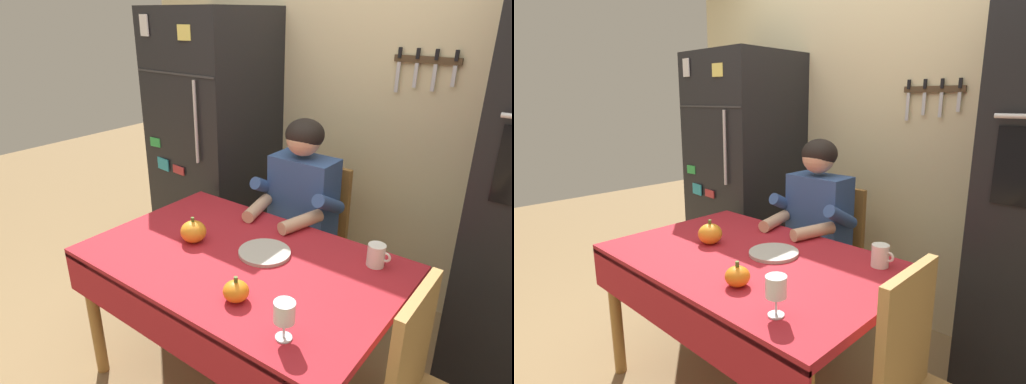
{
  "view_description": "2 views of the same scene",
  "coord_description": "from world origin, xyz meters",
  "views": [
    {
      "loc": [
        1.11,
        -1.21,
        1.76
      ],
      "look_at": [
        -0.06,
        0.28,
        0.98
      ],
      "focal_mm": 30.75,
      "sensor_mm": 36.0,
      "label": 1
    },
    {
      "loc": [
        1.29,
        -1.13,
        1.46
      ],
      "look_at": [
        -0.05,
        0.29,
        1.01
      ],
      "focal_mm": 28.09,
      "sensor_mm": 36.0,
      "label": 2
    }
  ],
  "objects": [
    {
      "name": "coffee_mug",
      "position": [
        0.5,
        0.41,
        0.79
      ],
      "size": [
        0.1,
        0.08,
        0.1
      ],
      "color": "white",
      "rests_on": "dining_table"
    },
    {
      "name": "dining_table",
      "position": [
        0.0,
        0.08,
        0.66
      ],
      "size": [
        1.4,
        0.9,
        0.74
      ],
      "color": "#9E6B33",
      "rests_on": "ground"
    },
    {
      "name": "pumpkin_medium",
      "position": [
        -0.28,
        0.08,
        0.79
      ],
      "size": [
        0.12,
        0.12,
        0.13
      ],
      "color": "orange",
      "rests_on": "dining_table"
    },
    {
      "name": "refrigerator",
      "position": [
        -0.95,
        0.96,
        0.9
      ],
      "size": [
        0.68,
        0.71,
        1.8
      ],
      "color": "black",
      "rests_on": "ground"
    },
    {
      "name": "seated_person",
      "position": [
        -0.08,
        0.68,
        0.74
      ],
      "size": [
        0.47,
        0.55,
        1.25
      ],
      "color": "#38384C",
      "rests_on": "ground"
    },
    {
      "name": "serving_tray",
      "position": [
        0.07,
        0.19,
        0.75
      ],
      "size": [
        0.24,
        0.24,
        0.02
      ],
      "primitive_type": "cylinder",
      "color": "#B7B2A8",
      "rests_on": "dining_table"
    },
    {
      "name": "wine_glass",
      "position": [
        0.45,
        -0.22,
        0.84
      ],
      "size": [
        0.08,
        0.08,
        0.15
      ],
      "color": "white",
      "rests_on": "dining_table"
    },
    {
      "name": "chair_behind_person",
      "position": [
        -0.08,
        0.87,
        0.51
      ],
      "size": [
        0.4,
        0.4,
        0.93
      ],
      "color": "#9E6B33",
      "rests_on": "ground"
    },
    {
      "name": "pumpkin_large",
      "position": [
        0.19,
        -0.15,
        0.78
      ],
      "size": [
        0.1,
        0.1,
        0.1
      ],
      "color": "orange",
      "rests_on": "dining_table"
    },
    {
      "name": "back_wall_assembly",
      "position": [
        0.05,
        1.35,
        1.3
      ],
      "size": [
        3.7,
        0.13,
        2.6
      ],
      "color": "beige",
      "rests_on": "ground"
    }
  ]
}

